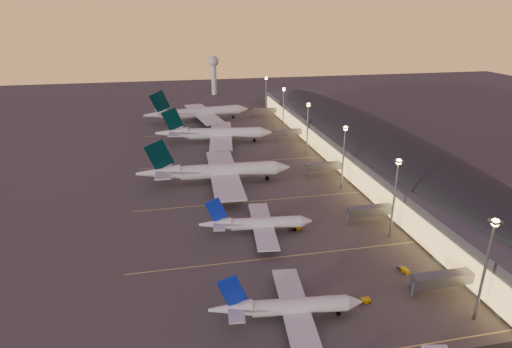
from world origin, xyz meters
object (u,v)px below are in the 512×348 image
object	(u,v)px
airliner_wide_far	(198,113)
baggage_tug_d	(404,270)
radar_tower	(214,69)
airliner_narrow_north	(256,224)
airliner_wide_near	(215,171)
baggage_tug_b	(364,301)
baggage_tug_a	(419,286)
baggage_tug_c	(296,228)
airliner_narrow_south	(287,307)
airliner_wide_mid	(214,134)

from	to	relation	value
airliner_wide_far	baggage_tug_d	xyz separation A→B (m)	(41.49, -184.01, -5.17)
radar_tower	airliner_narrow_north	bearing A→B (deg)	-93.45
airliner_wide_near	baggage_tug_b	xyz separation A→B (m)	(26.47, -85.10, -4.74)
airliner_narrow_north	baggage_tug_a	bearing A→B (deg)	-40.76
airliner_wide_far	baggage_tug_c	xyz separation A→B (m)	(19.44, -154.68, -5.09)
baggage_tug_c	airliner_wide_near	bearing A→B (deg)	122.07
airliner_narrow_south	baggage_tug_d	world-z (taller)	airliner_narrow_south
airliner_narrow_north	radar_tower	bearing A→B (deg)	92.51
baggage_tug_a	airliner_wide_far	bearing A→B (deg)	125.26
airliner_narrow_north	airliner_wide_mid	bearing A→B (deg)	96.80
baggage_tug_b	airliner_narrow_south	bearing A→B (deg)	-175.02
airliner_narrow_north	baggage_tug_c	bearing A→B (deg)	5.14
airliner_narrow_south	airliner_wide_mid	size ratio (longest dim) A/B	0.57
airliner_wide_mid	airliner_wide_far	world-z (taller)	airliner_wide_far
airliner_narrow_north	baggage_tug_d	xyz separation A→B (m)	(35.16, -29.51, -2.87)
baggage_tug_a	baggage_tug_c	size ratio (longest dim) A/B	0.98
airliner_wide_far	radar_tower	xyz separation A→B (m)	(21.35, 94.86, 16.22)
baggage_tug_b	baggage_tug_d	distance (m)	19.49
baggage_tug_d	airliner_narrow_south	bearing A→B (deg)	-81.96
airliner_wide_mid	baggage_tug_b	xyz separation A→B (m)	(20.14, -143.65, -4.70)
airliner_narrow_south	baggage_tug_c	size ratio (longest dim) A/B	8.24
airliner_wide_near	radar_tower	distance (m)	206.01
baggage_tug_b	baggage_tug_c	bearing A→B (deg)	97.46
airliner_wide_far	baggage_tug_a	distance (m)	196.24
airliner_wide_far	baggage_tug_d	distance (m)	188.70
airliner_wide_near	baggage_tug_b	size ratio (longest dim) A/B	18.48
airliner_wide_near	baggage_tug_a	world-z (taller)	airliner_wide_near
airliner_narrow_north	airliner_wide_near	xyz separation A→B (m)	(-7.86, 45.30, 1.84)
airliner_wide_near	airliner_narrow_north	bearing A→B (deg)	-77.84
radar_tower	baggage_tug_d	distance (m)	280.41
airliner_narrow_north	baggage_tug_a	xyz separation A→B (m)	(35.09, -37.26, -2.81)
airliner_narrow_north	airliner_wide_far	bearing A→B (deg)	98.30
airliner_wide_near	airliner_wide_far	bearing A→B (deg)	91.51
airliner_wide_near	radar_tower	size ratio (longest dim) A/B	1.94
airliner_wide_mid	baggage_tug_a	world-z (taller)	airliner_wide_mid
airliner_narrow_north	baggage_tug_a	distance (m)	51.26
airliner_wide_far	airliner_narrow_north	bearing A→B (deg)	-96.85
airliner_narrow_south	airliner_narrow_north	xyz separation A→B (m)	(1.57, 41.71, 0.06)
radar_tower	airliner_wide_mid	bearing A→B (deg)	-96.49
baggage_tug_a	radar_tower	bearing A→B (deg)	117.08
radar_tower	baggage_tug_b	world-z (taller)	radar_tower
airliner_narrow_north	baggage_tug_c	world-z (taller)	airliner_narrow_north
airliner_wide_far	airliner_narrow_south	bearing A→B (deg)	-97.81
baggage_tug_c	baggage_tug_d	bearing A→B (deg)	-45.75
airliner_narrow_south	airliner_wide_near	size ratio (longest dim) A/B	0.57
airliner_wide_near	airliner_wide_far	xyz separation A→B (m)	(1.54, 109.19, 0.46)
airliner_wide_near	airliner_narrow_south	bearing A→B (deg)	-83.55
radar_tower	airliner_wide_near	bearing A→B (deg)	-96.40
baggage_tug_a	baggage_tug_b	distance (m)	16.68
airliner_wide_near	radar_tower	bearing A→B (deg)	85.92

